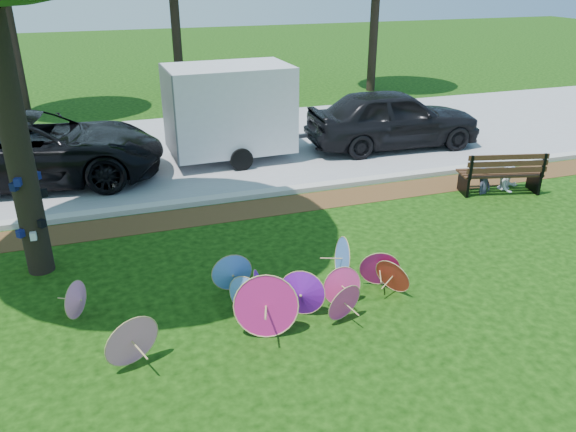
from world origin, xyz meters
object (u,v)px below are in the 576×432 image
(black_van, at_px, (34,149))
(park_bench, at_px, (500,171))
(dark_pickup, at_px, (393,118))
(person_right, at_px, (511,165))
(cargo_trailer, at_px, (230,108))
(person_left, at_px, (486,169))
(parasol_pile, at_px, (278,291))

(black_van, bearing_deg, park_bench, -105.23)
(dark_pickup, height_order, person_right, dark_pickup)
(black_van, bearing_deg, person_right, -104.35)
(dark_pickup, height_order, cargo_trailer, cargo_trailer)
(black_van, bearing_deg, person_left, -105.69)
(person_left, distance_m, person_right, 0.70)
(cargo_trailer, xyz_separation_m, park_bench, (5.42, -4.46, -0.92))
(parasol_pile, relative_size, cargo_trailer, 1.66)
(person_left, bearing_deg, person_right, -24.88)
(parasol_pile, bearing_deg, dark_pickup, 51.09)
(cargo_trailer, height_order, person_right, cargo_trailer)
(parasol_pile, height_order, dark_pickup, dark_pickup)
(parasol_pile, distance_m, black_van, 8.38)
(park_bench, bearing_deg, parasol_pile, -140.28)
(park_bench, relative_size, person_left, 1.63)
(black_van, height_order, dark_pickup, dark_pickup)
(cargo_trailer, relative_size, person_right, 2.60)
(dark_pickup, relative_size, person_left, 4.26)
(black_van, bearing_deg, cargo_trailer, -80.37)
(black_van, xyz_separation_m, person_right, (10.73, -4.17, -0.23))
(black_van, height_order, person_right, black_van)
(person_right, bearing_deg, cargo_trailer, 131.95)
(cargo_trailer, bearing_deg, person_left, -42.55)
(dark_pickup, relative_size, cargo_trailer, 1.57)
(park_bench, distance_m, person_right, 0.37)
(cargo_trailer, distance_m, park_bench, 7.08)
(parasol_pile, relative_size, black_van, 0.87)
(park_bench, relative_size, person_right, 1.56)
(person_right, bearing_deg, park_bench, 177.45)
(person_right, bearing_deg, person_left, 169.32)
(dark_pickup, bearing_deg, parasol_pile, 144.22)
(black_van, height_order, cargo_trailer, cargo_trailer)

